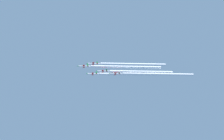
{
  "coord_description": "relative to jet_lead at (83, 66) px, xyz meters",
  "views": [
    {
      "loc": [
        -452.57,
        3.02,
        2.75
      ],
      "look_at": [
        -0.17,
        -18.64,
        168.08
      ],
      "focal_mm": 79.92,
      "sensor_mm": 36.0,
      "label": 1
    }
  ],
  "objects": [
    {
      "name": "jet_right_wingman",
      "position": [
        14.13,
        -8.79,
        -2.63
      ],
      "size": [
        7.87,
        11.46,
        2.75
      ],
      "color": "silver"
    },
    {
      "name": "smoke_trail_high_trail",
      "position": [
        -0.19,
        -71.53,
        -7.18
      ],
      "size": [
        2.35,
        71.55,
        2.35
      ],
      "color": "white"
    },
    {
      "name": "jet_slot",
      "position": [
        0.15,
        -18.39,
        -4.79
      ],
      "size": [
        7.87,
        11.46,
        2.75
      ],
      "color": "silver"
    },
    {
      "name": "smoke_trail_right_wingman",
      "position": [
        14.13,
        -44.93,
        -2.65
      ],
      "size": [
        2.35,
        61.79,
        2.35
      ],
      "color": "white"
    },
    {
      "name": "jet_left_wingman",
      "position": [
        -13.2,
        -8.96,
        -2.2
      ],
      "size": [
        7.87,
        11.46,
        2.75
      ],
      "color": "silver"
    },
    {
      "name": "smoke_trail_left_wingman",
      "position": [
        -13.2,
        -46.31,
        -2.23
      ],
      "size": [
        2.35,
        64.22,
        2.35
      ],
      "color": "white"
    },
    {
      "name": "jet_lead",
      "position": [
        0.0,
        0.0,
        0.0
      ],
      "size": [
        7.87,
        11.46,
        2.75
      ],
      "color": "silver"
    },
    {
      "name": "jet_high_trail",
      "position": [
        -0.19,
        -30.53,
        -7.15
      ],
      "size": [
        7.87,
        11.46,
        2.75
      ],
      "color": "silver"
    },
    {
      "name": "smoke_trail_lead",
      "position": [
        0.0,
        -40.54,
        -0.03
      ],
      "size": [
        2.35,
        70.6,
        2.35
      ],
      "color": "white"
    },
    {
      "name": "smoke_trail_slot",
      "position": [
        0.15,
        -55.44,
        -4.82
      ],
      "size": [
        2.35,
        63.64,
        2.35
      ],
      "color": "white"
    }
  ]
}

